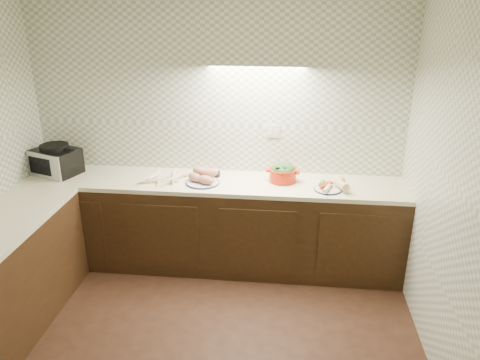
# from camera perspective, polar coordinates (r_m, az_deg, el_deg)

# --- Properties ---
(room) EXTENTS (3.60, 3.60, 2.60)m
(room) POSITION_cam_1_polar(r_m,az_deg,el_deg) (2.80, -8.64, 2.31)
(room) COLOR black
(room) RESTS_ON ground
(counter) EXTENTS (3.60, 3.60, 0.90)m
(counter) POSITION_cam_1_polar(r_m,az_deg,el_deg) (4.09, -14.72, -9.86)
(counter) COLOR black
(counter) RESTS_ON ground
(toaster_oven) EXTENTS (0.50, 0.44, 0.30)m
(toaster_oven) POSITION_cam_1_polar(r_m,az_deg,el_deg) (4.89, -21.54, 2.25)
(toaster_oven) COLOR black
(toaster_oven) RESTS_ON counter
(parsnip_pile) EXTENTS (0.42, 0.41, 0.08)m
(parsnip_pile) POSITION_cam_1_polar(r_m,az_deg,el_deg) (4.49, -9.49, 0.46)
(parsnip_pile) COLOR beige
(parsnip_pile) RESTS_ON counter
(sweet_potato_plate) EXTENTS (0.33, 0.32, 0.14)m
(sweet_potato_plate) POSITION_cam_1_polar(r_m,az_deg,el_deg) (4.37, -4.54, 0.32)
(sweet_potato_plate) COLOR #141B3D
(sweet_potato_plate) RESTS_ON counter
(onion_bowl) EXTENTS (0.13, 0.13, 0.10)m
(onion_bowl) POSITION_cam_1_polar(r_m,az_deg,el_deg) (4.53, -3.30, 0.91)
(onion_bowl) COLOR black
(onion_bowl) RESTS_ON counter
(dutch_oven) EXTENTS (0.32, 0.28, 0.18)m
(dutch_oven) POSITION_cam_1_polar(r_m,az_deg,el_deg) (4.40, 5.24, 0.89)
(dutch_oven) COLOR #AF1B06
(dutch_oven) RESTS_ON counter
(veg_plate) EXTENTS (0.32, 0.31, 0.12)m
(veg_plate) POSITION_cam_1_polar(r_m,az_deg,el_deg) (4.30, 11.25, -0.58)
(veg_plate) COLOR #141B3D
(veg_plate) RESTS_ON counter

